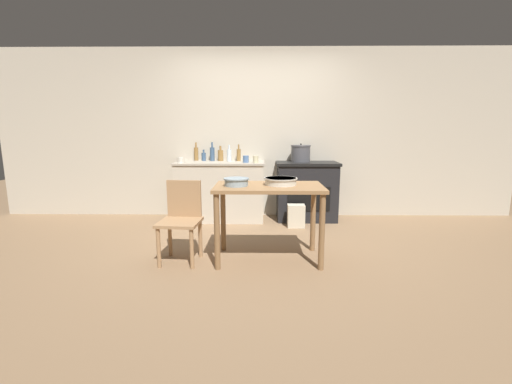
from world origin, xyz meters
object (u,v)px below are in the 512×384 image
Objects in this scene: stock_pot at (301,153)px; bottle_far_left at (204,156)px; cup_right at (246,159)px; work_table at (269,198)px; flour_sack at (296,216)px; mixing_bowl_small at (281,181)px; bottle_center at (212,154)px; cup_mid_right at (256,159)px; mixing_bowl_large at (236,181)px; cup_far_right at (180,160)px; chair at (181,218)px; stove at (306,191)px; bottle_mid_left at (221,155)px; bottle_center_left at (196,154)px; bottle_left at (239,155)px; bottle_center_right at (229,155)px.

bottle_far_left is (-1.47, 0.09, -0.05)m from stock_pot.
stock_pot reaches higher than cup_right.
cup_right is at bearing -23.71° from bottle_far_left.
work_table is 10.97× the size of cup_right.
flour_sack is 3.18× the size of cup_right.
bottle_center reaches higher than mixing_bowl_small.
mixing_bowl_large is at bearing -96.49° from cup_mid_right.
cup_far_right is at bearing -176.98° from cup_mid_right.
cup_far_right is (-1.63, 0.19, 0.76)m from flour_sack.
chair is at bearing -128.94° from stock_pot.
work_table is at bearing -49.28° from cup_far_right.
bottle_mid_left is (-1.30, 0.14, 0.52)m from stove.
bottle_far_left is 0.61× the size of bottle_center_left.
stock_pot reaches higher than mixing_bowl_small.
work_table is 1.95m from bottle_mid_left.
flour_sack is 1.48m from bottle_mid_left.
bottle_center_left reaches higher than mixing_bowl_small.
bottle_center_left is (-0.18, 1.89, 0.54)m from chair.
cup_right is at bearing -34.69° from bottle_mid_left.
mixing_bowl_small reaches higher than chair.
bottle_mid_left is 0.80× the size of bottle_center.
stove is 4.00× the size of bottle_mid_left.
bottle_left is at bearing -3.11° from bottle_far_left.
cup_far_right is (-0.92, -0.11, -0.01)m from cup_right.
work_table is at bearing -84.01° from cup_mid_right.
flour_sack is at bearing -25.33° from bottle_center.
bottle_far_left is at bearing 176.61° from bottle_center.
stove is 3.62× the size of bottle_left.
stove is at bearing -2.89° from bottle_center_right.
cup_right is (0.78, -0.34, -0.06)m from bottle_center_left.
stock_pot is at bearing -5.18° from bottle_center_left.
bottle_center is at bearing 177.25° from bottle_mid_left.
bottle_mid_left reaches higher than cup_mid_right.
bottle_center_left is at bearing 156.63° from flour_sack.
bottle_left is (-0.09, 1.82, 0.14)m from mixing_bowl_large.
bottle_center_right is 2.48× the size of cup_mid_right.
bottle_mid_left is 2.76× the size of cup_far_right.
stove is at bearing 7.46° from cup_far_right.
mixing_bowl_large is (-0.74, -1.26, 0.67)m from flour_sack.
stock_pot is 1.60m from bottle_center_left.
flour_sack is at bearing 48.03° from chair.
bottle_center_left is 2.77× the size of cup_mid_right.
bottle_center is (0.07, 1.83, 0.54)m from chair.
bottle_center reaches higher than mixing_bowl_large.
bottle_center_left is at bearing 156.97° from cup_mid_right.
flour_sack is 1.24× the size of mixing_bowl_large.
work_table is at bearing 5.88° from chair.
stock_pot is 1.95m from mixing_bowl_large.
chair is 3.60× the size of bottle_mid_left.
chair is 1.08m from mixing_bowl_small.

